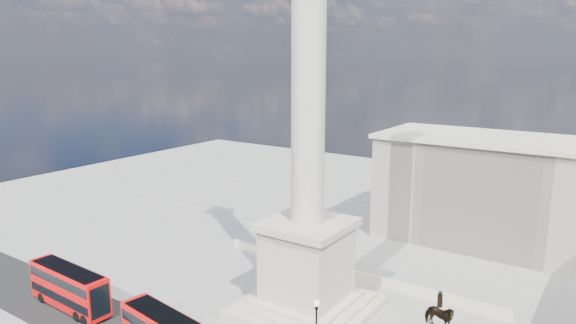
% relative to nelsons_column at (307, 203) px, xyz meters
% --- Properties ---
extents(nelsons_column, '(14.00, 14.00, 49.85)m').
position_rel_nelsons_column_xyz_m(nelsons_column, '(0.00, 0.00, 0.00)').
color(nelsons_column, beige).
rests_on(nelsons_column, ground).
extents(balustrade_wall, '(40.00, 0.60, 1.10)m').
position_rel_nelsons_column_xyz_m(balustrade_wall, '(0.00, 11.00, -12.37)').
color(balustrade_wall, beige).
rests_on(balustrade_wall, ground).
extents(building_northeast, '(51.00, 17.00, 16.60)m').
position_rel_nelsons_column_xyz_m(building_northeast, '(20.00, 35.00, -4.59)').
color(building_northeast, beige).
rests_on(building_northeast, ground).
extents(red_bus_a, '(12.18, 3.24, 4.90)m').
position_rel_nelsons_column_xyz_m(red_bus_a, '(-22.82, -14.79, -10.35)').
color(red_bus_a, red).
rests_on(red_bus_a, ground).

